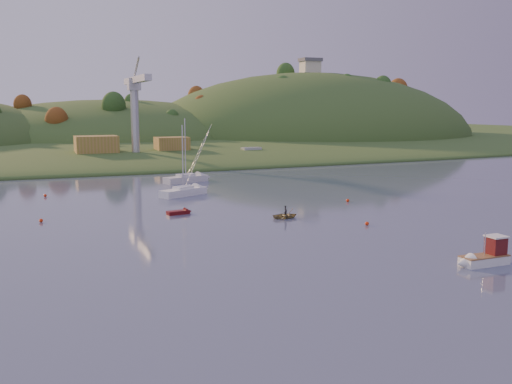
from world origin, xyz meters
name	(u,v)px	position (x,y,z in m)	size (l,w,h in m)	color
ground	(408,298)	(0.00, 0.00, 0.00)	(500.00, 500.00, 0.00)	#3E4866
far_shore	(84,141)	(0.00, 230.00, 0.00)	(620.00, 220.00, 1.50)	#2C4D1F
shore_slope	(105,151)	(0.00, 165.00, 0.00)	(640.00, 150.00, 7.00)	#2C4D1F
hill_center	(114,143)	(10.00, 210.00, 0.00)	(140.00, 120.00, 36.00)	#2C4D1F
hill_right	(309,140)	(95.00, 195.00, 0.00)	(150.00, 130.00, 60.00)	#2C4D1F
hilltop_house	(310,65)	(95.00, 195.00, 33.40)	(9.00, 7.00, 6.45)	beige
hillside_trees	(97,147)	(0.00, 185.00, 0.00)	(280.00, 50.00, 32.00)	#1D4418
wharf	(146,157)	(5.00, 122.00, 1.20)	(42.00, 16.00, 2.40)	slate
shed_west	(96,145)	(-8.00, 123.00, 4.80)	(11.00, 8.00, 4.80)	olive
shed_east	(172,144)	(13.00, 124.00, 4.40)	(9.00, 7.00, 4.00)	olive
dock_crane	(136,98)	(2.00, 118.39, 17.17)	(3.20, 28.00, 20.30)	#B7B7BC
fishing_boat	(481,257)	(12.31, 5.00, 0.80)	(5.69, 1.81, 3.63)	white
sailboat_near	(183,191)	(-2.10, 57.74, 0.76)	(8.85, 6.07, 11.91)	white
sailboat_far	(186,178)	(2.93, 74.09, 0.80)	(9.52, 5.61, 12.66)	silver
canoe	(286,215)	(5.32, 33.18, 0.36)	(2.47, 3.45, 0.72)	#928450
paddler	(286,213)	(5.32, 33.18, 0.72)	(0.53, 0.35, 1.45)	black
red_tender	(183,212)	(-6.70, 41.59, 0.26)	(3.82, 1.81, 1.25)	#580C0E
work_vessel	(251,155)	(35.00, 118.00, 1.18)	(13.05, 5.20, 3.30)	slate
buoy_0	(367,224)	(12.72, 24.78, 0.25)	(0.50, 0.50, 0.50)	red
buoy_1	(348,200)	(20.09, 41.27, 0.25)	(0.50, 0.50, 0.50)	red
buoy_2	(41,221)	(-25.35, 42.80, 0.25)	(0.50, 0.50, 0.50)	red
buoy_3	(45,195)	(-23.81, 65.18, 0.25)	(0.50, 0.50, 0.50)	red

